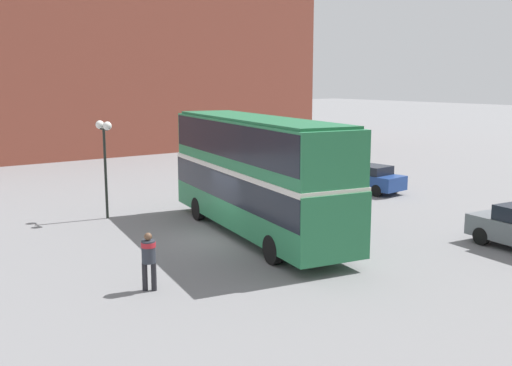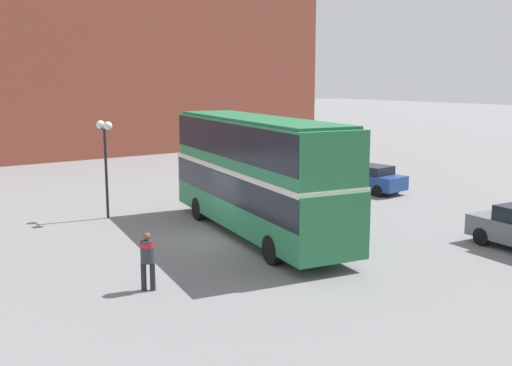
{
  "view_description": "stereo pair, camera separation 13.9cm",
  "coord_description": "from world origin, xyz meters",
  "px_view_note": "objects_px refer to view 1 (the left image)",
  "views": [
    {
      "loc": [
        19.12,
        -12.14,
        6.15
      ],
      "look_at": [
        0.41,
        1.5,
        2.11
      ],
      "focal_mm": 42.0,
      "sensor_mm": 36.0,
      "label": 1
    },
    {
      "loc": [
        19.2,
        -12.02,
        6.15
      ],
      "look_at": [
        0.41,
        1.5,
        2.11
      ],
      "focal_mm": 42.0,
      "sensor_mm": 36.0,
      "label": 2
    }
  ],
  "objects_px": {
    "double_decker_bus": "(256,169)",
    "parked_car_kerb_far": "(367,178)",
    "street_lamp_twin_globe": "(104,142)",
    "pedestrian_foreground": "(149,255)"
  },
  "relations": [
    {
      "from": "double_decker_bus",
      "to": "pedestrian_foreground",
      "type": "bearing_deg",
      "value": -52.24
    },
    {
      "from": "pedestrian_foreground",
      "to": "street_lamp_twin_globe",
      "type": "bearing_deg",
      "value": 20.96
    },
    {
      "from": "double_decker_bus",
      "to": "street_lamp_twin_globe",
      "type": "distance_m",
      "value": 7.28
    },
    {
      "from": "parked_car_kerb_far",
      "to": "pedestrian_foreground",
      "type": "bearing_deg",
      "value": 107.32
    },
    {
      "from": "double_decker_bus",
      "to": "parked_car_kerb_far",
      "type": "bearing_deg",
      "value": 120.63
    },
    {
      "from": "pedestrian_foreground",
      "to": "street_lamp_twin_globe",
      "type": "height_order",
      "value": "street_lamp_twin_globe"
    },
    {
      "from": "pedestrian_foreground",
      "to": "parked_car_kerb_far",
      "type": "bearing_deg",
      "value": -30.47
    },
    {
      "from": "pedestrian_foreground",
      "to": "street_lamp_twin_globe",
      "type": "xyz_separation_m",
      "value": [
        -9.53,
        2.61,
        2.34
      ]
    },
    {
      "from": "street_lamp_twin_globe",
      "to": "pedestrian_foreground",
      "type": "bearing_deg",
      "value": -15.3
    },
    {
      "from": "double_decker_bus",
      "to": "street_lamp_twin_globe",
      "type": "xyz_separation_m",
      "value": [
        -6.25,
        -3.66,
        0.72
      ]
    }
  ]
}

